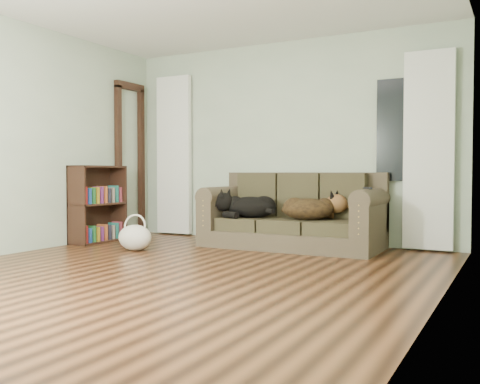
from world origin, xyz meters
The scene contains 14 objects.
floor centered at (0.00, 0.00, 0.00)m, with size 5.00×5.00×0.00m, color black.
wall_back centered at (0.00, 2.50, 1.30)m, with size 4.50×0.04×2.60m, color #B3C3A7.
wall_left centered at (-2.25, 0.00, 1.30)m, with size 0.04×5.00×2.60m, color #B3C3A7.
wall_right centered at (2.25, 0.00, 1.30)m, with size 0.04×5.00×2.60m, color #B3C3A7.
curtain_left centered at (-1.70, 2.42, 1.15)m, with size 0.55×0.08×2.25m, color white.
curtain_right centered at (1.80, 2.42, 1.15)m, with size 0.55×0.08×2.25m, color white.
window_pane centered at (1.45, 2.47, 1.40)m, with size 0.50×0.03×1.20m, color black.
door_casing centered at (-2.20, 2.05, 1.05)m, with size 0.07×0.60×2.10m, color black.
sofa centered at (0.31, 1.97, 0.45)m, with size 2.10×0.91×0.86m, color #423B2B.
dog_black_lab centered at (-0.22, 1.87, 0.48)m, with size 0.63×0.44×0.27m, color black.
dog_shepherd centered at (0.57, 1.94, 0.49)m, with size 0.63×0.44×0.28m, color black.
tv_remote centered at (1.25, 1.87, 0.73)m, with size 0.04×0.16×0.02m, color black.
tote_bag centered at (-1.19, 0.90, 0.16)m, with size 0.41×0.32×0.30m, color beige.
bookshelf centered at (-2.09, 1.27, 0.50)m, with size 0.30×0.79×0.99m, color black.
Camera 1 is at (2.75, -3.95, 0.90)m, focal length 40.00 mm.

